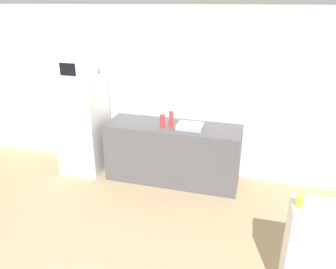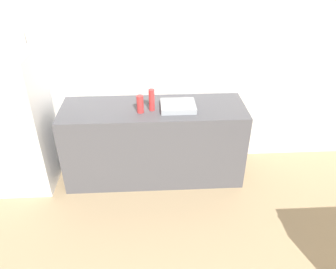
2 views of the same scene
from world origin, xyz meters
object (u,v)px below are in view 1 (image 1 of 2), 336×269
(jar, at_px, (299,201))
(bottle_tall, at_px, (171,119))
(refrigerator, at_px, (83,125))
(bottle_short, at_px, (162,121))
(microwave, at_px, (77,67))

(jar, bearing_deg, bottle_tall, 132.90)
(refrigerator, xyz_separation_m, bottle_short, (1.36, -0.06, 0.23))
(microwave, xyz_separation_m, jar, (3.12, -1.78, -0.67))
(bottle_tall, distance_m, bottle_short, 0.13)
(bottle_tall, bearing_deg, bottle_short, -160.86)
(bottle_tall, distance_m, jar, 2.40)
(refrigerator, height_order, bottle_tall, refrigerator)
(refrigerator, relative_size, bottle_short, 8.23)
(bottle_short, height_order, jar, bottle_short)
(bottle_tall, height_order, jar, bottle_tall)
(refrigerator, xyz_separation_m, bottle_tall, (1.48, -0.02, 0.25))
(microwave, relative_size, bottle_short, 2.49)
(microwave, bearing_deg, jar, -29.68)
(refrigerator, xyz_separation_m, jar, (3.12, -1.78, 0.26))
(bottle_tall, relative_size, bottle_short, 1.26)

